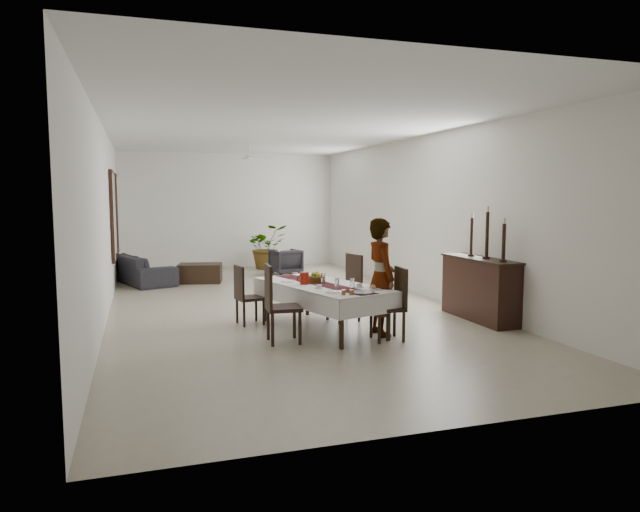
# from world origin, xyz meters

# --- Properties ---
(floor) EXTENTS (6.00, 12.00, 0.00)m
(floor) POSITION_xyz_m (0.00, 0.00, 0.00)
(floor) COLOR #AFA68B
(floor) RESTS_ON ground
(ceiling) EXTENTS (6.00, 12.00, 0.02)m
(ceiling) POSITION_xyz_m (0.00, 0.00, 3.20)
(ceiling) COLOR white
(ceiling) RESTS_ON wall_back
(wall_back) EXTENTS (6.00, 0.02, 3.20)m
(wall_back) POSITION_xyz_m (0.00, 6.00, 1.60)
(wall_back) COLOR white
(wall_back) RESTS_ON floor
(wall_front) EXTENTS (6.00, 0.02, 3.20)m
(wall_front) POSITION_xyz_m (0.00, -6.00, 1.60)
(wall_front) COLOR white
(wall_front) RESTS_ON floor
(wall_left) EXTENTS (0.02, 12.00, 3.20)m
(wall_left) POSITION_xyz_m (-3.00, 0.00, 1.60)
(wall_left) COLOR white
(wall_left) RESTS_ON floor
(wall_right) EXTENTS (0.02, 12.00, 3.20)m
(wall_right) POSITION_xyz_m (3.00, 0.00, 1.60)
(wall_right) COLOR white
(wall_right) RESTS_ON floor
(dining_table_top) EXTENTS (1.49, 2.36, 0.05)m
(dining_table_top) POSITION_xyz_m (0.13, -2.17, 0.66)
(dining_table_top) COLOR black
(dining_table_top) RESTS_ON table_leg_fl
(table_leg_fl) EXTENTS (0.08, 0.08, 0.64)m
(table_leg_fl) POSITION_xyz_m (0.03, -3.28, 0.32)
(table_leg_fl) COLOR black
(table_leg_fl) RESTS_ON floor
(table_leg_fr) EXTENTS (0.08, 0.08, 0.64)m
(table_leg_fr) POSITION_xyz_m (0.80, -3.05, 0.32)
(table_leg_fr) COLOR black
(table_leg_fr) RESTS_ON floor
(table_leg_bl) EXTENTS (0.08, 0.08, 0.64)m
(table_leg_bl) POSITION_xyz_m (-0.55, -1.28, 0.32)
(table_leg_bl) COLOR black
(table_leg_bl) RESTS_ON floor
(table_leg_br) EXTENTS (0.08, 0.08, 0.64)m
(table_leg_br) POSITION_xyz_m (0.22, -1.05, 0.32)
(table_leg_br) COLOR black
(table_leg_br) RESTS_ON floor
(tablecloth_top) EXTENTS (1.70, 2.57, 0.01)m
(tablecloth_top) POSITION_xyz_m (0.13, -2.17, 0.69)
(tablecloth_top) COLOR white
(tablecloth_top) RESTS_ON dining_table_top
(tablecloth_drape_left) EXTENTS (0.67, 2.27, 0.27)m
(tablecloth_drape_left) POSITION_xyz_m (-0.39, -2.32, 0.56)
(tablecloth_drape_left) COLOR white
(tablecloth_drape_left) RESTS_ON dining_table_top
(tablecloth_drape_right) EXTENTS (0.67, 2.27, 0.27)m
(tablecloth_drape_right) POSITION_xyz_m (0.64, -2.02, 0.56)
(tablecloth_drape_right) COLOR silver
(tablecloth_drape_right) RESTS_ON dining_table_top
(tablecloth_drape_near) EXTENTS (1.04, 0.31, 0.27)m
(tablecloth_drape_near) POSITION_xyz_m (0.45, -3.29, 0.56)
(tablecloth_drape_near) COLOR white
(tablecloth_drape_near) RESTS_ON dining_table_top
(tablecloth_drape_far) EXTENTS (1.04, 0.31, 0.27)m
(tablecloth_drape_far) POSITION_xyz_m (-0.20, -1.04, 0.56)
(tablecloth_drape_far) COLOR silver
(tablecloth_drape_far) RESTS_ON dining_table_top
(table_runner) EXTENTS (0.95, 2.28, 0.00)m
(table_runner) POSITION_xyz_m (0.13, -2.17, 0.70)
(table_runner) COLOR #4F1619
(table_runner) RESTS_ON tablecloth_top
(red_pitcher) EXTENTS (0.17, 0.17, 0.18)m
(red_pitcher) POSITION_xyz_m (-0.13, -2.10, 0.79)
(red_pitcher) COLOR maroon
(red_pitcher) RESTS_ON tablecloth_top
(pitcher_handle) EXTENTS (0.11, 0.05, 0.11)m
(pitcher_handle) POSITION_xyz_m (-0.21, -2.12, 0.79)
(pitcher_handle) COLOR maroon
(pitcher_handle) RESTS_ON red_pitcher
(wine_glass_near) EXTENTS (0.06, 0.06, 0.16)m
(wine_glass_near) POSITION_xyz_m (0.40, -2.71, 0.77)
(wine_glass_near) COLOR white
(wine_glass_near) RESTS_ON tablecloth_top
(wine_glass_mid) EXTENTS (0.06, 0.06, 0.16)m
(wine_glass_mid) POSITION_xyz_m (0.18, -2.67, 0.77)
(wine_glass_mid) COLOR silver
(wine_glass_mid) RESTS_ON tablecloth_top
(wine_glass_far) EXTENTS (0.06, 0.06, 0.16)m
(wine_glass_far) POSITION_xyz_m (0.16, -2.11, 0.77)
(wine_glass_far) COLOR white
(wine_glass_far) RESTS_ON tablecloth_top
(teacup_right) EXTENTS (0.08, 0.08, 0.05)m
(teacup_right) POSITION_xyz_m (0.54, -2.62, 0.72)
(teacup_right) COLOR silver
(teacup_right) RESTS_ON saucer_right
(saucer_right) EXTENTS (0.14, 0.14, 0.01)m
(saucer_right) POSITION_xyz_m (0.54, -2.62, 0.70)
(saucer_right) COLOR white
(saucer_right) RESTS_ON tablecloth_top
(teacup_left) EXTENTS (0.08, 0.08, 0.05)m
(teacup_left) POSITION_xyz_m (-0.05, -2.55, 0.72)
(teacup_left) COLOR silver
(teacup_left) RESTS_ON saucer_left
(saucer_left) EXTENTS (0.14, 0.14, 0.01)m
(saucer_left) POSITION_xyz_m (-0.05, -2.55, 0.70)
(saucer_left) COLOR white
(saucer_left) RESTS_ON tablecloth_top
(plate_near_right) EXTENTS (0.22, 0.22, 0.01)m
(plate_near_right) POSITION_xyz_m (0.65, -2.87, 0.70)
(plate_near_right) COLOR white
(plate_near_right) RESTS_ON tablecloth_top
(bread_near_right) EXTENTS (0.08, 0.08, 0.08)m
(bread_near_right) POSITION_xyz_m (0.65, -2.87, 0.73)
(bread_near_right) COLOR tan
(bread_near_right) RESTS_ON plate_near_right
(plate_near_left) EXTENTS (0.22, 0.22, 0.01)m
(plate_near_left) POSITION_xyz_m (0.05, -2.90, 0.70)
(plate_near_left) COLOR white
(plate_near_left) RESTS_ON tablecloth_top
(plate_far_left) EXTENTS (0.22, 0.22, 0.01)m
(plate_far_left) POSITION_xyz_m (-0.30, -1.77, 0.70)
(plate_far_left) COLOR white
(plate_far_left) RESTS_ON tablecloth_top
(serving_tray) EXTENTS (0.33, 0.33, 0.02)m
(serving_tray) POSITION_xyz_m (0.39, -3.09, 0.70)
(serving_tray) COLOR #45454A
(serving_tray) RESTS_ON tablecloth_top
(jam_jar_a) EXTENTS (0.06, 0.06, 0.07)m
(jam_jar_a) POSITION_xyz_m (0.21, -3.17, 0.73)
(jam_jar_a) COLOR #964A15
(jam_jar_a) RESTS_ON tablecloth_top
(jam_jar_b) EXTENTS (0.06, 0.06, 0.07)m
(jam_jar_b) POSITION_xyz_m (0.11, -3.14, 0.73)
(jam_jar_b) COLOR brown
(jam_jar_b) RESTS_ON tablecloth_top
(fruit_basket) EXTENTS (0.27, 0.27, 0.09)m
(fruit_basket) POSITION_xyz_m (0.11, -1.93, 0.74)
(fruit_basket) COLOR brown
(fruit_basket) RESTS_ON tablecloth_top
(fruit_red) EXTENTS (0.08, 0.08, 0.08)m
(fruit_red) POSITION_xyz_m (0.13, -1.91, 0.81)
(fruit_red) COLOR maroon
(fruit_red) RESTS_ON fruit_basket
(fruit_green) EXTENTS (0.07, 0.07, 0.07)m
(fruit_green) POSITION_xyz_m (0.06, -1.92, 0.81)
(fruit_green) COLOR olive
(fruit_green) RESTS_ON fruit_basket
(fruit_yellow) EXTENTS (0.08, 0.08, 0.08)m
(fruit_yellow) POSITION_xyz_m (0.12, -1.98, 0.81)
(fruit_yellow) COLOR yellow
(fruit_yellow) RESTS_ON fruit_basket
(chair_right_near_seat) EXTENTS (0.46, 0.46, 0.05)m
(chair_right_near_seat) POSITION_xyz_m (0.80, -3.02, 0.45)
(chair_right_near_seat) COLOR black
(chair_right_near_seat) RESTS_ON chair_right_near_leg_fl
(chair_right_near_leg_fl) EXTENTS (0.05, 0.05, 0.43)m
(chair_right_near_leg_fl) POSITION_xyz_m (0.96, -3.21, 0.21)
(chair_right_near_leg_fl) COLOR black
(chair_right_near_leg_fl) RESTS_ON floor
(chair_right_near_leg_fr) EXTENTS (0.05, 0.05, 0.43)m
(chair_right_near_leg_fr) POSITION_xyz_m (0.99, -2.86, 0.21)
(chair_right_near_leg_fr) COLOR black
(chair_right_near_leg_fr) RESTS_ON floor
(chair_right_near_leg_bl) EXTENTS (0.05, 0.05, 0.43)m
(chair_right_near_leg_bl) POSITION_xyz_m (0.61, -3.18, 0.21)
(chair_right_near_leg_bl) COLOR black
(chair_right_near_leg_bl) RESTS_ON floor
(chair_right_near_leg_br) EXTENTS (0.05, 0.05, 0.43)m
(chair_right_near_leg_br) POSITION_xyz_m (0.64, -2.83, 0.21)
(chair_right_near_leg_br) COLOR black
(chair_right_near_leg_br) RESTS_ON floor
(chair_right_near_back) EXTENTS (0.07, 0.43, 0.55)m
(chair_right_near_back) POSITION_xyz_m (1.00, -3.03, 0.74)
(chair_right_near_back) COLOR black
(chair_right_near_back) RESTS_ON chair_right_near_seat
(chair_right_far_seat) EXTENTS (0.54, 0.54, 0.05)m
(chair_right_far_seat) POSITION_xyz_m (0.64, -1.66, 0.47)
(chair_right_far_seat) COLOR black
(chair_right_far_seat) RESTS_ON chair_right_far_leg_fl
(chair_right_far_leg_fl) EXTENTS (0.05, 0.05, 0.45)m
(chair_right_far_leg_fl) POSITION_xyz_m (0.86, -1.80, 0.22)
(chair_right_far_leg_fl) COLOR black
(chair_right_far_leg_fl) RESTS_ON floor
(chair_right_far_leg_fr) EXTENTS (0.05, 0.05, 0.45)m
(chair_right_far_leg_fr) POSITION_xyz_m (0.78, -1.44, 0.22)
(chair_right_far_leg_fr) COLOR black
(chair_right_far_leg_fr) RESTS_ON floor
(chair_right_far_leg_bl) EXTENTS (0.05, 0.05, 0.45)m
(chair_right_far_leg_bl) POSITION_xyz_m (0.50, -1.88, 0.22)
(chair_right_far_leg_bl) COLOR black
(chair_right_far_leg_bl) RESTS_ON floor
(chair_right_far_leg_br) EXTENTS (0.05, 0.05, 0.45)m
(chair_right_far_leg_br) POSITION_xyz_m (0.42, -1.52, 0.22)
(chair_right_far_leg_br) COLOR black
(chair_right_far_leg_br) RESTS_ON floor
(chair_right_far_back) EXTENTS (0.14, 0.45, 0.58)m
(chair_right_far_back) POSITION_xyz_m (0.84, -1.62, 0.78)
(chair_right_far_back) COLOR black
(chair_right_far_back) RESTS_ON chair_right_far_seat
(chair_left_near_seat) EXTENTS (0.48, 0.48, 0.05)m
(chair_left_near_seat) POSITION_xyz_m (-0.60, -2.71, 0.48)
(chair_left_near_seat) COLOR black
(chair_left_near_seat) RESTS_ON chair_left_near_leg_fl
(chair_left_near_leg_fl) EXTENTS (0.05, 0.05, 0.45)m
(chair_left_near_leg_fl) POSITION_xyz_m (-0.78, -2.51, 0.23)
(chair_left_near_leg_fl) COLOR black
(chair_left_near_leg_fl) RESTS_ON floor
(chair_left_near_leg_fr) EXTENTS (0.05, 0.05, 0.45)m
(chair_left_near_leg_fr) POSITION_xyz_m (-0.80, -2.88, 0.23)
(chair_left_near_leg_fr) COLOR black
(chair_left_near_leg_fr) RESTS_ON floor
(chair_left_near_leg_bl) EXTENTS (0.05, 0.05, 0.45)m
(chair_left_near_leg_bl) POSITION_xyz_m (-0.41, -2.53, 0.23)
(chair_left_near_leg_bl) COLOR black
(chair_left_near_leg_bl) RESTS_ON floor
(chair_left_near_leg_br) EXTENTS (0.05, 0.05, 0.45)m
(chair_left_near_leg_br) POSITION_xyz_m (-0.43, -2.90, 0.23)
(chair_left_near_leg_br) COLOR black
(chair_left_near_leg_br) RESTS_ON floor
(chair_left_near_back) EXTENTS (0.07, 0.46, 0.58)m
(chair_left_near_back) POSITION_xyz_m (-0.81, -2.69, 0.79)
(chair_left_near_back) COLOR black
(chair_left_near_back) RESTS_ON chair_left_near_seat
(chair_left_far_seat) EXTENTS (0.46, 0.46, 0.04)m
(chair_left_far_seat) POSITION_xyz_m (-0.83, -1.45, 0.41)
(chair_left_far_seat) COLOR black
(chair_left_far_seat) RESTS_ON chair_left_far_leg_fl
(chair_left_far_leg_fl) EXTENTS (0.05, 0.05, 0.39)m
(chair_left_far_leg_fl) POSITION_xyz_m (-1.02, -1.32, 0.19)
(chair_left_far_leg_fl) COLOR black
(chair_left_far_leg_fl) RESTS_ON floor
(chair_left_far_leg_fr) EXTENTS (0.05, 0.05, 0.39)m
(chair_left_far_leg_fr) POSITION_xyz_m (-0.96, -1.63, 0.19)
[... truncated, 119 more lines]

